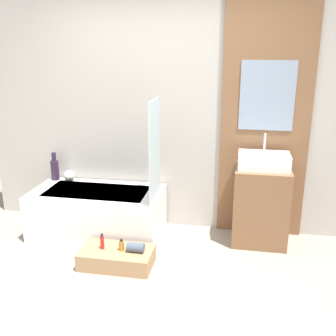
% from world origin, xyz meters
% --- Properties ---
extents(ground_plane, '(12.00, 12.00, 0.00)m').
position_xyz_m(ground_plane, '(0.00, 0.00, 0.00)').
color(ground_plane, gray).
extents(wall_tiled_back, '(4.20, 0.06, 2.60)m').
position_xyz_m(wall_tiled_back, '(0.00, 1.58, 1.30)').
color(wall_tiled_back, '#B7B2A8').
rests_on(wall_tiled_back, ground_plane).
extents(wall_wood_accent, '(0.91, 0.04, 2.60)m').
position_xyz_m(wall_wood_accent, '(1.05, 1.53, 1.31)').
color(wall_wood_accent, brown).
rests_on(wall_wood_accent, ground_plane).
extents(bathtub, '(1.40, 0.74, 0.50)m').
position_xyz_m(bathtub, '(-0.69, 1.16, 0.25)').
color(bathtub, white).
rests_on(bathtub, ground_plane).
extents(glass_shower_screen, '(0.01, 0.47, 1.01)m').
position_xyz_m(glass_shower_screen, '(-0.02, 1.05, 1.01)').
color(glass_shower_screen, silver).
rests_on(glass_shower_screen, bathtub).
extents(wooden_step_bench, '(0.68, 0.38, 0.16)m').
position_xyz_m(wooden_step_bench, '(-0.29, 0.55, 0.08)').
color(wooden_step_bench, '#A87F56').
rests_on(wooden_step_bench, ground_plane).
extents(vanity_cabinet, '(0.56, 0.45, 0.82)m').
position_xyz_m(vanity_cabinet, '(1.05, 1.29, 0.41)').
color(vanity_cabinet, brown).
rests_on(vanity_cabinet, ground_plane).
extents(sink, '(0.51, 0.31, 0.34)m').
position_xyz_m(sink, '(1.05, 1.29, 0.90)').
color(sink, white).
rests_on(sink, vanity_cabinet).
extents(vase_tall_dark, '(0.09, 0.09, 0.33)m').
position_xyz_m(vase_tall_dark, '(-1.30, 1.43, 0.64)').
color(vase_tall_dark, '#2D1E33').
rests_on(vase_tall_dark, bathtub).
extents(vase_round_light, '(0.13, 0.13, 0.13)m').
position_xyz_m(vase_round_light, '(-1.12, 1.42, 0.57)').
color(vase_round_light, silver).
rests_on(vase_round_light, bathtub).
extents(bottle_soap_primary, '(0.04, 0.04, 0.15)m').
position_xyz_m(bottle_soap_primary, '(-0.43, 0.55, 0.23)').
color(bottle_soap_primary, red).
rests_on(bottle_soap_primary, wooden_step_bench).
extents(bottle_soap_secondary, '(0.05, 0.05, 0.12)m').
position_xyz_m(bottle_soap_secondary, '(-0.24, 0.55, 0.21)').
color(bottle_soap_secondary, '#B2752D').
rests_on(bottle_soap_secondary, wooden_step_bench).
extents(towel_roll, '(0.16, 0.09, 0.09)m').
position_xyz_m(towel_roll, '(-0.11, 0.55, 0.21)').
color(towel_roll, '#4C5666').
rests_on(towel_roll, wooden_step_bench).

